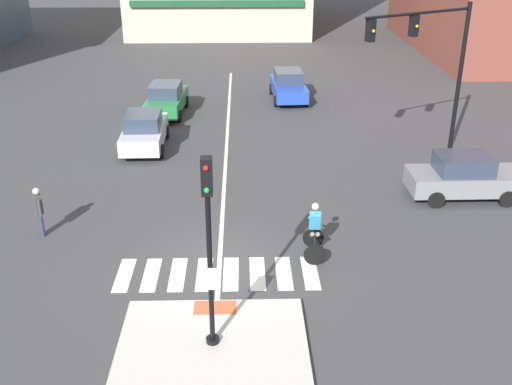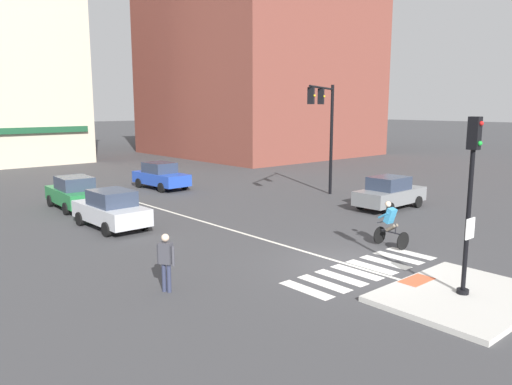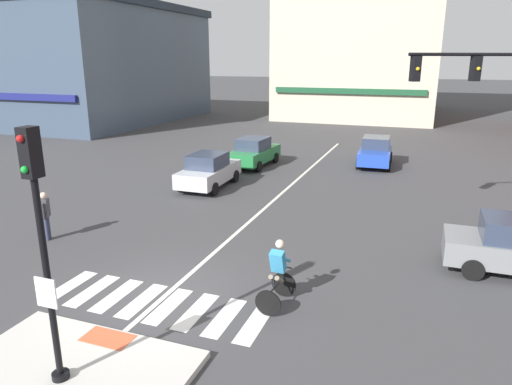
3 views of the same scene
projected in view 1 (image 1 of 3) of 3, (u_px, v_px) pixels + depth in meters
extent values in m
plane|color=#3D3D3F|center=(218.00, 265.00, 17.81)|extent=(300.00, 300.00, 0.00)
cube|color=beige|center=(213.00, 344.00, 14.41)|extent=(4.52, 3.45, 0.15)
cube|color=#DB5B38|center=(215.00, 308.00, 15.63)|extent=(1.10, 0.60, 0.01)
cylinder|color=black|center=(213.00, 340.00, 14.35)|extent=(0.32, 0.32, 0.12)
cylinder|color=black|center=(210.00, 270.00, 13.54)|extent=(0.12, 0.12, 3.76)
cube|color=white|center=(210.00, 279.00, 13.56)|extent=(0.44, 0.03, 0.56)
cube|color=black|center=(207.00, 176.00, 12.59)|extent=(0.24, 0.28, 0.84)
sphere|color=red|center=(206.00, 168.00, 12.34)|extent=(0.12, 0.12, 0.12)
sphere|color=green|center=(207.00, 190.00, 12.54)|extent=(0.12, 0.12, 0.12)
cube|color=silver|center=(124.00, 275.00, 17.32)|extent=(0.44, 1.80, 0.01)
cube|color=silver|center=(151.00, 275.00, 17.33)|extent=(0.44, 1.80, 0.01)
cube|color=silver|center=(178.00, 274.00, 17.35)|extent=(0.44, 1.80, 0.01)
cube|color=silver|center=(204.00, 274.00, 17.37)|extent=(0.44, 1.80, 0.01)
cube|color=silver|center=(231.00, 274.00, 17.38)|extent=(0.44, 1.80, 0.01)
cube|color=silver|center=(257.00, 273.00, 17.40)|extent=(0.44, 1.80, 0.01)
cube|color=silver|center=(284.00, 273.00, 17.41)|extent=(0.44, 1.80, 0.01)
cube|color=silver|center=(310.00, 273.00, 17.43)|extent=(0.44, 1.80, 0.01)
cube|color=silver|center=(226.00, 147.00, 26.89)|extent=(0.14, 28.00, 0.01)
cylinder|color=black|center=(459.00, 80.00, 25.19)|extent=(0.18, 0.18, 6.30)
cylinder|color=black|center=(420.00, 13.00, 22.79)|extent=(4.67, 2.60, 0.11)
cube|color=black|center=(414.00, 26.00, 22.86)|extent=(0.37, 0.39, 0.80)
sphere|color=gold|center=(417.00, 26.00, 22.72)|extent=(0.12, 0.12, 0.12)
cube|color=black|center=(371.00, 31.00, 21.91)|extent=(0.37, 0.39, 0.80)
sphere|color=gold|center=(374.00, 31.00, 21.77)|extent=(0.12, 0.12, 0.12)
cube|color=#194C2D|center=(217.00, 4.00, 47.56)|extent=(13.77, 0.30, 0.50)
cube|color=silver|center=(145.00, 134.00, 26.57)|extent=(1.77, 4.13, 0.70)
cube|color=#2D384C|center=(143.00, 120.00, 26.15)|extent=(1.51, 1.93, 0.64)
cylinder|color=black|center=(131.00, 132.00, 27.84)|extent=(0.19, 0.60, 0.60)
cylinder|color=black|center=(167.00, 132.00, 27.90)|extent=(0.19, 0.60, 0.60)
cylinder|color=black|center=(122.00, 152.00, 25.53)|extent=(0.19, 0.60, 0.60)
cylinder|color=black|center=(161.00, 151.00, 25.59)|extent=(0.19, 0.60, 0.60)
cube|color=#2347B7|center=(288.00, 89.00, 33.55)|extent=(1.90, 4.18, 0.70)
cube|color=#2D384C|center=(288.00, 76.00, 33.41)|extent=(1.57, 1.97, 0.64)
cylinder|color=black|center=(306.00, 101.00, 32.60)|extent=(0.21, 0.61, 0.60)
cylinder|color=black|center=(276.00, 101.00, 32.49)|extent=(0.21, 0.61, 0.60)
cylinder|color=black|center=(300.00, 88.00, 34.91)|extent=(0.21, 0.61, 0.60)
cylinder|color=black|center=(271.00, 89.00, 34.80)|extent=(0.21, 0.61, 0.60)
cube|color=#237A3D|center=(167.00, 102.00, 31.14)|extent=(1.93, 4.19, 0.70)
cube|color=#2D384C|center=(165.00, 90.00, 30.72)|extent=(1.58, 1.98, 0.64)
cylinder|color=black|center=(156.00, 101.00, 32.47)|extent=(0.21, 0.61, 0.60)
cylinder|color=black|center=(186.00, 102.00, 32.42)|extent=(0.21, 0.61, 0.60)
cylinder|color=black|center=(146.00, 116.00, 30.16)|extent=(0.21, 0.61, 0.60)
cylinder|color=black|center=(179.00, 116.00, 30.11)|extent=(0.21, 0.61, 0.60)
cube|color=slate|center=(465.00, 181.00, 21.86)|extent=(4.11, 1.73, 0.70)
cube|color=#2D384C|center=(464.00, 164.00, 21.58)|extent=(1.91, 1.50, 0.64)
cylinder|color=black|center=(489.00, 180.00, 22.80)|extent=(0.60, 0.19, 0.60)
cylinder|color=black|center=(507.00, 199.00, 21.29)|extent=(0.60, 0.19, 0.60)
cylinder|color=black|center=(423.00, 181.00, 22.73)|extent=(0.60, 0.19, 0.60)
cylinder|color=black|center=(436.00, 200.00, 21.21)|extent=(0.60, 0.19, 0.60)
cylinder|color=black|center=(313.00, 238.00, 18.65)|extent=(0.66, 0.08, 0.66)
cylinder|color=black|center=(315.00, 255.00, 17.69)|extent=(0.66, 0.08, 0.66)
cylinder|color=black|center=(314.00, 240.00, 18.08)|extent=(0.11, 0.89, 0.05)
cylinder|color=black|center=(315.00, 238.00, 17.84)|extent=(0.04, 0.04, 0.30)
cylinder|color=black|center=(314.00, 224.00, 18.39)|extent=(0.44, 0.07, 0.04)
cylinder|color=#6B6051|center=(312.00, 235.00, 17.99)|extent=(0.15, 0.40, 0.33)
cylinder|color=#6B6051|center=(317.00, 235.00, 17.98)|extent=(0.15, 0.40, 0.33)
cube|color=#338CBF|center=(315.00, 221.00, 17.90)|extent=(0.37, 0.40, 0.60)
sphere|color=beige|center=(315.00, 206.00, 17.84)|extent=(0.22, 0.22, 0.22)
cylinder|color=#338CBF|center=(309.00, 218.00, 18.07)|extent=(0.11, 0.46, 0.31)
cylinder|color=#338CBF|center=(320.00, 218.00, 18.05)|extent=(0.11, 0.46, 0.31)
cylinder|color=#2D334C|center=(42.00, 225.00, 19.26)|extent=(0.12, 0.12, 0.82)
cylinder|color=#2D334C|center=(41.00, 223.00, 19.39)|extent=(0.12, 0.12, 0.82)
cube|color=#3F3F47|center=(38.00, 204.00, 19.03)|extent=(0.36, 0.42, 0.60)
cylinder|color=#3F3F47|center=(40.00, 208.00, 18.87)|extent=(0.09, 0.09, 0.56)
cylinder|color=#3F3F47|center=(37.00, 203.00, 19.23)|extent=(0.09, 0.09, 0.56)
sphere|color=beige|center=(36.00, 191.00, 18.84)|extent=(0.22, 0.22, 0.22)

